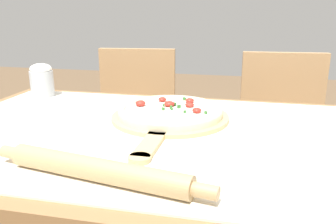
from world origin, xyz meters
TOP-DOWN VIEW (x-y plane):
  - dining_table at (0.00, 0.00)m, footprint 1.39×0.83m
  - towel_cloth at (0.00, 0.00)m, footprint 1.31×0.75m
  - pizza_peel at (-0.04, 0.10)m, footprint 0.35×0.51m
  - pizza at (-0.04, 0.12)m, footprint 0.31×0.31m
  - rolling_pin at (-0.09, -0.29)m, footprint 0.47×0.11m
  - chair_left at (-0.35, 0.75)m, footprint 0.44×0.44m
  - chair_right at (0.35, 0.75)m, footprint 0.43×0.43m
  - flour_cup at (-0.56, 0.29)m, footprint 0.08×0.08m

SIDE VIEW (x-z plane):
  - chair_left at x=-0.35m, z-range 0.07..0.95m
  - chair_right at x=0.35m, z-range 0.07..0.95m
  - dining_table at x=0.00m, z-range 0.27..1.02m
  - towel_cloth at x=0.00m, z-range 0.76..0.76m
  - pizza_peel at x=-0.04m, z-range 0.76..0.77m
  - rolling_pin at x=-0.09m, z-range 0.76..0.81m
  - pizza at x=-0.04m, z-range 0.77..0.81m
  - flour_cup at x=-0.56m, z-range 0.76..0.88m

